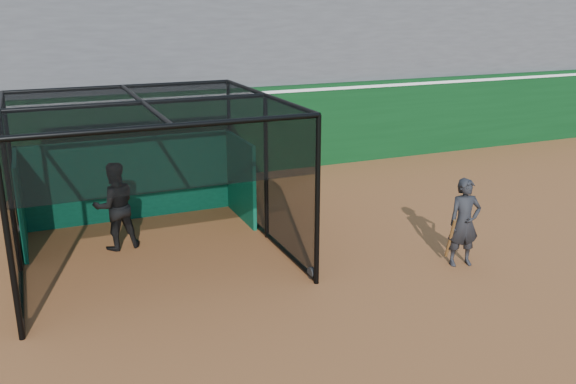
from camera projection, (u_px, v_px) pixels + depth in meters
name	position (u px, v px, depth m)	size (l,w,h in m)	color
ground	(269.00, 320.00, 9.62)	(120.00, 120.00, 0.00)	brown
outfield_wall	(156.00, 136.00, 16.71)	(50.00, 0.50, 2.50)	#093413
grandstand	(125.00, 14.00, 19.09)	(50.00, 7.85, 8.95)	#4C4C4F
batting_cage	(148.00, 181.00, 11.69)	(4.94, 4.99, 3.03)	black
batter	(115.00, 206.00, 12.19)	(0.87, 0.68, 1.80)	black
on_deck_player	(464.00, 223.00, 11.42)	(0.69, 0.53, 1.70)	black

